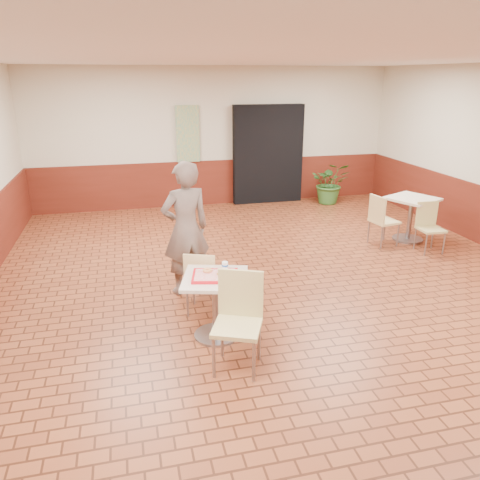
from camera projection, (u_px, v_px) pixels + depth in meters
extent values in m
cube|color=brown|center=(287.00, 297.00, 6.23)|extent=(8.00, 10.00, 0.01)
cube|color=white|center=(296.00, 56.00, 5.23)|extent=(8.00, 10.00, 0.01)
cube|color=beige|center=(215.00, 138.00, 10.31)|extent=(8.00, 0.01, 3.00)
cube|color=#551A10|center=(216.00, 182.00, 10.62)|extent=(8.00, 0.04, 1.00)
cube|color=black|center=(268.00, 155.00, 10.60)|extent=(1.60, 0.22, 2.20)
cube|color=gray|center=(188.00, 134.00, 10.09)|extent=(0.50, 0.03, 1.20)
cube|color=beige|center=(215.00, 279.00, 5.07)|extent=(0.69, 0.69, 0.04)
cylinder|color=gray|center=(216.00, 309.00, 5.19)|extent=(0.08, 0.08, 0.69)
cylinder|color=gray|center=(216.00, 335.00, 5.30)|extent=(0.50, 0.50, 0.03)
cube|color=#D3C27F|center=(237.00, 327.00, 4.57)|extent=(0.60, 0.60, 0.04)
cube|color=#D3C27F|center=(241.00, 293.00, 4.67)|extent=(0.43, 0.21, 0.50)
cylinder|color=gray|center=(214.00, 358.00, 4.50)|extent=(0.03, 0.03, 0.44)
cylinder|color=gray|center=(254.00, 362.00, 4.44)|extent=(0.03, 0.03, 0.44)
cylinder|color=gray|center=(222.00, 337.00, 4.87)|extent=(0.03, 0.03, 0.44)
cylinder|color=gray|center=(259.00, 340.00, 4.80)|extent=(0.03, 0.03, 0.44)
cube|color=#E8C98B|center=(203.00, 283.00, 5.74)|extent=(0.49, 0.49, 0.04)
cube|color=#E8C98B|center=(199.00, 271.00, 5.50)|extent=(0.36, 0.17, 0.42)
cylinder|color=gray|center=(219.00, 293.00, 5.94)|extent=(0.03, 0.03, 0.37)
cylinder|color=gray|center=(194.00, 291.00, 5.98)|extent=(0.03, 0.03, 0.37)
cylinder|color=gray|center=(214.00, 304.00, 5.63)|extent=(0.03, 0.03, 0.37)
cylinder|color=gray|center=(187.00, 303.00, 5.68)|extent=(0.03, 0.03, 0.37)
imported|color=#6B5A53|center=(186.00, 229.00, 6.11)|extent=(0.74, 0.58, 1.79)
cube|color=red|center=(215.00, 276.00, 5.06)|extent=(0.49, 0.38, 0.03)
cube|color=#E18585|center=(215.00, 275.00, 5.06)|extent=(0.44, 0.33, 0.00)
torus|color=#E89454|center=(207.00, 270.00, 5.12)|extent=(0.12, 0.12, 0.03)
ellipsoid|color=yellow|center=(224.00, 273.00, 5.05)|extent=(0.15, 0.10, 0.04)
cube|color=white|center=(224.00, 271.00, 5.04)|extent=(0.14, 0.08, 0.01)
ellipsoid|color=#C0841A|center=(218.00, 274.00, 5.05)|extent=(0.04, 0.03, 0.02)
cylinder|color=white|center=(225.00, 266.00, 5.18)|extent=(0.07, 0.07, 0.09)
cylinder|color=blue|center=(225.00, 265.00, 5.18)|extent=(0.07, 0.07, 0.02)
cube|color=beige|center=(412.00, 199.00, 8.17)|extent=(0.74, 0.74, 0.04)
cylinder|color=gray|center=(410.00, 220.00, 8.30)|extent=(0.08, 0.08, 0.74)
cylinder|color=gray|center=(407.00, 239.00, 8.42)|extent=(0.53, 0.53, 0.03)
cube|color=#E6CF8A|center=(384.00, 221.00, 8.06)|extent=(0.47, 0.47, 0.04)
cube|color=#E6CF8A|center=(377.00, 209.00, 7.91)|extent=(0.10, 0.41, 0.44)
cylinder|color=gray|center=(398.00, 235.00, 8.05)|extent=(0.03, 0.03, 0.40)
cylinder|color=gray|center=(384.00, 229.00, 8.35)|extent=(0.03, 0.03, 0.40)
cylinder|color=gray|center=(382.00, 238.00, 7.92)|extent=(0.03, 0.03, 0.40)
cylinder|color=gray|center=(369.00, 232.00, 8.22)|extent=(0.03, 0.03, 0.40)
cube|color=#C9BD78|center=(431.00, 229.00, 7.73)|extent=(0.40, 0.40, 0.04)
cube|color=#C9BD78|center=(427.00, 213.00, 7.81)|extent=(0.38, 0.04, 0.42)
cylinder|color=gray|center=(426.00, 245.00, 7.61)|extent=(0.03, 0.03, 0.37)
cylinder|color=gray|center=(444.00, 244.00, 7.67)|extent=(0.03, 0.03, 0.37)
cylinder|color=gray|center=(415.00, 239.00, 7.91)|extent=(0.03, 0.03, 0.37)
cylinder|color=gray|center=(432.00, 237.00, 7.97)|extent=(0.03, 0.03, 0.37)
imported|color=#306327|center=(330.00, 183.00, 10.67)|extent=(1.06, 0.99, 0.96)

